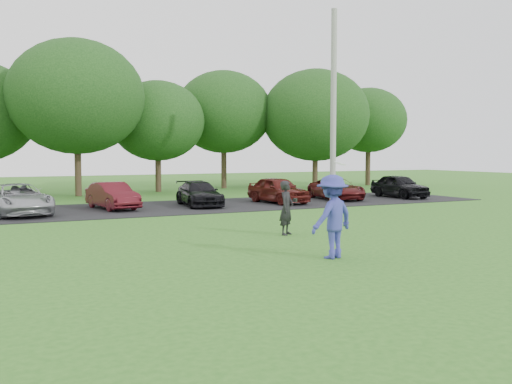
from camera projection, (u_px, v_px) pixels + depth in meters
ground at (323, 257)px, 13.28m from camera, size 100.00×100.00×0.00m
parking_lot at (159, 208)px, 24.88m from camera, size 32.00×6.50×0.03m
utility_pole at (333, 107)px, 27.43m from camera, size 0.28×0.28×9.27m
frisbee_player at (332, 217)px, 13.07m from camera, size 1.39×1.04×2.25m
camera_bystander at (287, 208)px, 16.78m from camera, size 0.69×0.67×1.60m
parked_cars at (149, 195)px, 24.41m from camera, size 27.76×4.75×1.25m
tree_row at (134, 111)px, 33.92m from camera, size 42.39×9.85×8.64m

